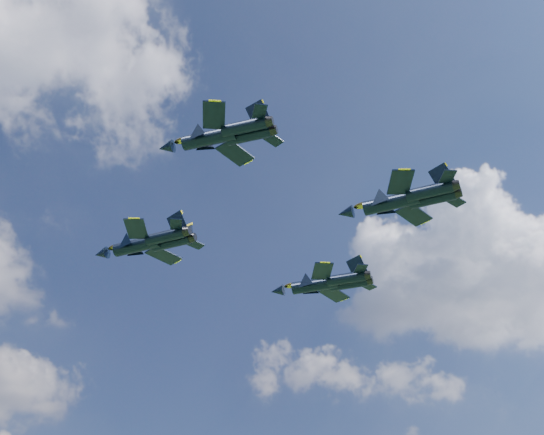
{
  "coord_description": "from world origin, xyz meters",
  "views": [
    {
      "loc": [
        -39.23,
        -70.38,
        5.12
      ],
      "look_at": [
        1.71,
        -2.32,
        59.88
      ],
      "focal_mm": 45.0,
      "sensor_mm": 36.0,
      "label": 1
    }
  ],
  "objects_px": {
    "jet_left": "(205,139)",
    "jet_lead": "(134,246)",
    "jet_right": "(312,285)",
    "jet_slot": "(387,203)"
  },
  "relations": [
    {
      "from": "jet_lead",
      "to": "jet_right",
      "type": "distance_m",
      "value": 30.19
    },
    {
      "from": "jet_right",
      "to": "jet_left",
      "type": "bearing_deg",
      "value": 177.29
    },
    {
      "from": "jet_left",
      "to": "jet_lead",
      "type": "bearing_deg",
      "value": 44.46
    },
    {
      "from": "jet_lead",
      "to": "jet_slot",
      "type": "relative_size",
      "value": 1.0
    },
    {
      "from": "jet_slot",
      "to": "jet_left",
      "type": "bearing_deg",
      "value": 142.01
    },
    {
      "from": "jet_left",
      "to": "jet_slot",
      "type": "xyz_separation_m",
      "value": [
        26.95,
        -0.54,
        0.26
      ]
    },
    {
      "from": "jet_lead",
      "to": "jet_left",
      "type": "height_order",
      "value": "jet_lead"
    },
    {
      "from": "jet_lead",
      "to": "jet_right",
      "type": "height_order",
      "value": "jet_right"
    },
    {
      "from": "jet_lead",
      "to": "jet_right",
      "type": "xyz_separation_m",
      "value": [
        30.06,
        -2.69,
        0.6
      ]
    },
    {
      "from": "jet_right",
      "to": "jet_lead",
      "type": "bearing_deg",
      "value": 133.93
    }
  ]
}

